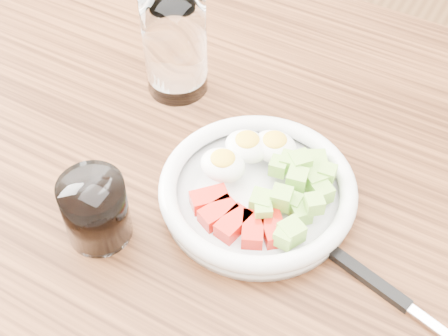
{
  "coord_description": "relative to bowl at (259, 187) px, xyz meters",
  "views": [
    {
      "loc": [
        0.22,
        -0.4,
        1.35
      ],
      "look_at": [
        -0.01,
        0.01,
        0.8
      ],
      "focal_mm": 50.0,
      "sensor_mm": 36.0,
      "label": 1
    }
  ],
  "objects": [
    {
      "name": "dining_table",
      "position": [
        -0.04,
        -0.01,
        -0.12
      ],
      "size": [
        1.5,
        0.9,
        0.77
      ],
      "color": "brown",
      "rests_on": "ground"
    },
    {
      "name": "bowl",
      "position": [
        0.0,
        0.0,
        0.0
      ],
      "size": [
        0.23,
        0.23,
        0.05
      ],
      "color": "white",
      "rests_on": "dining_table"
    },
    {
      "name": "coffee_glass",
      "position": [
        -0.13,
        -0.13,
        0.02
      ],
      "size": [
        0.07,
        0.07,
        0.08
      ],
      "color": "white",
      "rests_on": "dining_table"
    },
    {
      "name": "water_glass",
      "position": [
        -0.19,
        0.12,
        0.05
      ],
      "size": [
        0.08,
        0.08,
        0.15
      ],
      "primitive_type": "cylinder",
      "color": "white",
      "rests_on": "dining_table"
    },
    {
      "name": "fork",
      "position": [
        0.18,
        -0.05,
        -0.02
      ],
      "size": [
        0.21,
        0.07,
        0.01
      ],
      "color": "black",
      "rests_on": "dining_table"
    }
  ]
}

